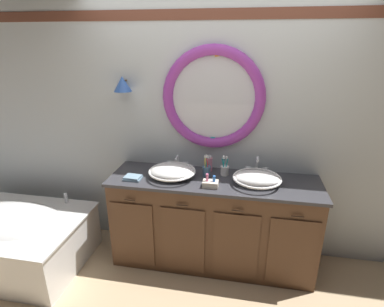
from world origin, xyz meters
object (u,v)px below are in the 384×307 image
(sink_basin_right, at_px, (257,178))
(toothbrush_holder_right, at_px, (225,170))
(bathtub, at_px, (10,236))
(folded_hand_towel, at_px, (133,178))
(soap_dispenser, at_px, (209,164))
(toiletry_basket, at_px, (210,183))
(sink_basin_left, at_px, (172,171))
(toothbrush_holder_left, at_px, (207,170))

(sink_basin_right, distance_m, toothbrush_holder_right, 0.33)
(bathtub, xyz_separation_m, sink_basin_right, (2.35, 0.36, 0.66))
(sink_basin_right, height_order, folded_hand_towel, sink_basin_right)
(soap_dispenser, bearing_deg, toothbrush_holder_right, -23.40)
(sink_basin_right, bearing_deg, toothbrush_holder_right, 154.58)
(soap_dispenser, relative_size, folded_hand_towel, 1.07)
(folded_hand_towel, xyz_separation_m, toiletry_basket, (0.72, -0.02, 0.02))
(toiletry_basket, bearing_deg, toothbrush_holder_right, 70.12)
(toothbrush_holder_right, bearing_deg, sink_basin_right, -25.42)
(toiletry_basket, bearing_deg, sink_basin_left, 160.82)
(toothbrush_holder_left, height_order, toothbrush_holder_right, toothbrush_holder_left)
(bathtub, distance_m, toothbrush_holder_left, 2.05)
(bathtub, bearing_deg, sink_basin_left, 13.02)
(toothbrush_holder_right, bearing_deg, toiletry_basket, -109.88)
(sink_basin_left, bearing_deg, soap_dispenser, 33.16)
(bathtub, bearing_deg, toiletry_basket, 6.81)
(bathtub, height_order, toiletry_basket, toiletry_basket)
(soap_dispenser, distance_m, toiletry_basket, 0.35)
(soap_dispenser, distance_m, folded_hand_towel, 0.74)
(folded_hand_towel, height_order, toiletry_basket, toiletry_basket)
(folded_hand_towel, distance_m, toiletry_basket, 0.72)
(bathtub, distance_m, sink_basin_left, 1.75)
(toiletry_basket, bearing_deg, soap_dispenser, 99.33)
(folded_hand_towel, bearing_deg, toothbrush_holder_left, 16.00)
(bathtub, xyz_separation_m, toiletry_basket, (1.95, 0.23, 0.64))
(soap_dispenser, bearing_deg, sink_basin_left, -146.84)
(sink_basin_right, xyz_separation_m, toiletry_basket, (-0.40, -0.13, -0.02))
(soap_dispenser, xyz_separation_m, toiletry_basket, (0.06, -0.34, -0.04))
(sink_basin_left, relative_size, toiletry_basket, 3.29)
(toothbrush_holder_right, relative_size, soap_dispenser, 1.15)
(toothbrush_holder_left, xyz_separation_m, toiletry_basket, (0.06, -0.21, -0.03))
(toothbrush_holder_right, height_order, folded_hand_towel, toothbrush_holder_right)
(sink_basin_right, xyz_separation_m, folded_hand_towel, (-1.12, -0.11, -0.04))
(sink_basin_right, height_order, toiletry_basket, toiletry_basket)
(folded_hand_towel, bearing_deg, toiletry_basket, -1.71)
(toothbrush_holder_right, bearing_deg, bathtub, -166.12)
(folded_hand_towel, bearing_deg, soap_dispenser, 25.50)
(toothbrush_holder_left, distance_m, toiletry_basket, 0.22)
(toothbrush_holder_right, relative_size, toiletry_basket, 1.45)
(bathtub, relative_size, folded_hand_towel, 9.23)
(bathtub, distance_m, toothbrush_holder_right, 2.21)
(toothbrush_holder_right, height_order, soap_dispenser, toothbrush_holder_right)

